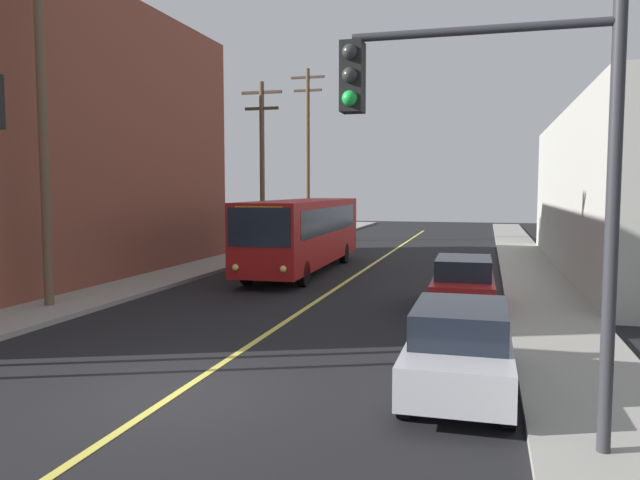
# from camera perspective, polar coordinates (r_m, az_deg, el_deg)

# --- Properties ---
(ground_plane) EXTENTS (120.00, 120.00, 0.00)m
(ground_plane) POSITION_cam_1_polar(r_m,az_deg,el_deg) (11.81, -12.97, -13.62)
(ground_plane) COLOR black
(sidewalk_left) EXTENTS (2.50, 90.00, 0.15)m
(sidewalk_left) POSITION_cam_1_polar(r_m,az_deg,el_deg) (23.80, -17.03, -4.21)
(sidewalk_left) COLOR gray
(sidewalk_left) RESTS_ON ground
(sidewalk_right) EXTENTS (2.50, 90.00, 0.15)m
(sidewalk_right) POSITION_cam_1_polar(r_m,az_deg,el_deg) (20.28, 20.43, -5.84)
(sidewalk_right) COLOR gray
(sidewalk_right) RESTS_ON ground
(lane_stripe_center) EXTENTS (0.16, 60.00, 0.01)m
(lane_stripe_center) POSITION_cam_1_polar(r_m,az_deg,el_deg) (25.70, 3.04, -3.51)
(lane_stripe_center) COLOR #D8CC4C
(lane_stripe_center) RESTS_ON ground
(city_bus) EXTENTS (2.85, 12.21, 3.20)m
(city_bus) POSITION_cam_1_polar(r_m,az_deg,el_deg) (27.44, -1.52, 0.83)
(city_bus) COLOR maroon
(city_bus) RESTS_ON ground
(parked_car_silver) EXTENTS (1.83, 4.41, 1.62)m
(parked_car_silver) POSITION_cam_1_polar(r_m,az_deg,el_deg) (11.54, 12.86, -9.70)
(parked_car_silver) COLOR #B7B7BC
(parked_car_silver) RESTS_ON ground
(parked_car_red) EXTENTS (1.88, 4.43, 1.62)m
(parked_car_red) POSITION_cam_1_polar(r_m,az_deg,el_deg) (19.25, 13.17, -3.90)
(parked_car_red) COLOR maroon
(parked_car_red) RESTS_ON ground
(utility_pole_near) EXTENTS (2.40, 0.28, 11.45)m
(utility_pole_near) POSITION_cam_1_polar(r_m,az_deg,el_deg) (20.56, -24.43, 11.89)
(utility_pole_near) COLOR brown
(utility_pole_near) RESTS_ON sidewalk_left
(utility_pole_mid) EXTENTS (2.40, 0.28, 9.61)m
(utility_pole_mid) POSITION_cam_1_polar(r_m,az_deg,el_deg) (35.54, -5.40, 7.57)
(utility_pole_mid) COLOR brown
(utility_pole_mid) RESTS_ON sidewalk_left
(utility_pole_far) EXTENTS (2.40, 0.28, 11.91)m
(utility_pole_far) POSITION_cam_1_polar(r_m,az_deg,el_deg) (43.62, -1.14, 8.63)
(utility_pole_far) COLOR brown
(utility_pole_far) RESTS_ON sidewalk_left
(traffic_signal_right_corner) EXTENTS (3.75, 0.48, 6.00)m
(traffic_signal_right_corner) POSITION_cam_1_polar(r_m,az_deg,el_deg) (8.78, 15.74, 8.52)
(traffic_signal_right_corner) COLOR #2D2D33
(traffic_signal_right_corner) RESTS_ON sidewalk_right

